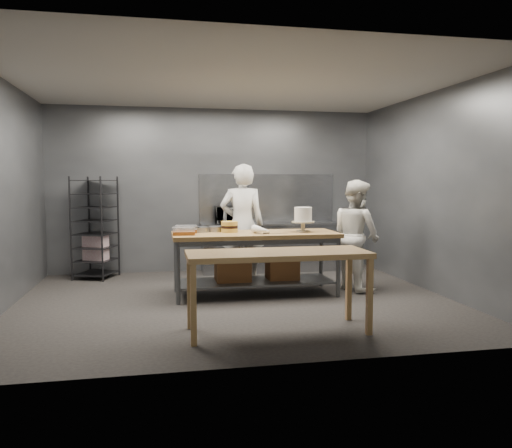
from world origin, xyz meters
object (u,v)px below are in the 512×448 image
Objects in this scene: speed_rack at (95,229)px; chef_right at (356,235)px; near_counter at (278,259)px; chef_behind at (242,225)px; microwave at (231,215)px; frosted_cake_stand at (303,216)px; work_table at (255,256)px; layer_cake at (230,227)px.

speed_rack reaches higher than chef_right.
chef_right reaches higher than near_counter.
chef_behind is 1.08m from microwave.
chef_behind is at bearing 133.00° from frosted_cake_stand.
work_table is at bearing -35.78° from speed_rack.
microwave reaches higher than layer_cake.
chef_right reaches higher than microwave.
layer_cake is at bearing 72.81° from chef_behind.
near_counter is 1.98m from layer_cake.
speed_rack is at bearing 144.22° from work_table.
work_table is 4.43× the size of microwave.
speed_rack is at bearing 123.04° from near_counter.
speed_rack reaches higher than frosted_cake_stand.
chef_behind is at bearing 65.77° from layer_cake.
frosted_cake_stand reaches higher than near_counter.
chef_behind reaches higher than speed_rack.
work_table is at bearing -15.65° from layer_cake.
microwave is at bearing -81.35° from chef_behind.
work_table is 0.57m from layer_cake.
work_table is 1.87m from near_counter.
chef_behind is at bearing 50.63° from chef_right.
chef_behind reaches higher than frosted_cake_stand.
chef_right is at bearing 1.69° from work_table.
speed_rack is 4.40m from chef_right.
microwave reaches higher than work_table.
near_counter is 4.32m from speed_rack.
speed_rack is 2.37m from microwave.
layer_cake is (-0.26, 1.95, 0.19)m from near_counter.
work_table is 1.24× the size of chef_behind.
layer_cake is at bearing -98.79° from microwave.
chef_behind is 3.58× the size of microwave.
layer_cake is at bearing 72.60° from chef_right.
work_table is at bearing 175.11° from frosted_cake_stand.
work_table is 1.20× the size of near_counter.
chef_right is at bearing -23.02° from speed_rack.
speed_rack reaches higher than near_counter.
chef_behind is 5.30× the size of frosted_cake_stand.
microwave is 1.77m from layer_cake.
near_counter is at bearing 122.37° from chef_right.
near_counter is 3.70m from microwave.
near_counter is 5.46× the size of frosted_cake_stand.
chef_right is (1.66, -0.72, -0.13)m from chef_behind.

